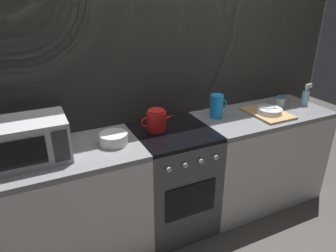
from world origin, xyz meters
TOP-DOWN VIEW (x-y plane):
  - ground_plane at (0.00, 0.00)m, footprint 8.00×8.00m
  - back_wall at (0.00, 0.32)m, footprint 3.60×0.05m
  - counter_left at (-0.90, 0.00)m, footprint 1.20×0.60m
  - stove_unit at (-0.00, -0.00)m, footprint 0.60×0.63m
  - counter_right at (0.90, 0.00)m, footprint 1.20×0.60m
  - microwave at (-1.01, 0.01)m, footprint 0.46×0.35m
  - kettle at (-0.11, 0.07)m, footprint 0.28×0.15m
  - mixing_bowl at (-0.48, -0.01)m, footprint 0.20×0.20m
  - pitcher at (0.46, 0.09)m, footprint 0.16×0.11m
  - dish_pile at (0.90, -0.06)m, footprint 0.30×0.40m
  - spice_jar at (1.14, 0.05)m, footprint 0.08×0.08m
  - spray_bottle at (1.39, -0.01)m, footprint 0.08×0.06m

SIDE VIEW (x-z plane):
  - ground_plane at x=0.00m, z-range 0.00..0.00m
  - stove_unit at x=0.00m, z-range 0.00..0.90m
  - counter_left at x=-0.90m, z-range 0.00..0.90m
  - counter_right at x=0.90m, z-range 0.00..0.90m
  - dish_pile at x=0.90m, z-range 0.89..0.96m
  - mixing_bowl at x=-0.48m, z-range 0.90..0.98m
  - spice_jar at x=1.14m, z-range 0.90..1.00m
  - spray_bottle at x=1.39m, z-range 0.88..1.08m
  - kettle at x=-0.11m, z-range 0.90..1.06m
  - pitcher at x=0.46m, z-range 0.90..1.10m
  - microwave at x=-1.01m, z-range 0.90..1.17m
  - back_wall at x=0.00m, z-range 0.00..2.40m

